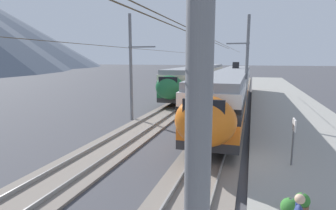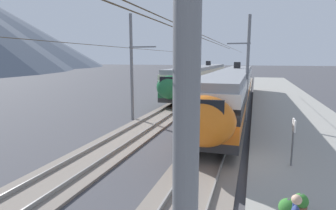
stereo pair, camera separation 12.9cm
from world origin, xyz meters
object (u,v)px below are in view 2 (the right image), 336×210
at_px(potted_plant_platform_edge, 300,203).
at_px(train_far_track, 202,77).
at_px(catenary_mast_far_side, 133,67).
at_px(platform_sign, 293,132).
at_px(potted_plant_by_shelter, 288,209).
at_px(catenary_mast_mid, 246,69).
at_px(train_near_platform, 233,87).
at_px(catenary_mast_west, 176,152).

bearing_deg(potted_plant_platform_edge, train_far_track, 15.61).
distance_m(catenary_mast_far_side, platform_sign, 13.53).
bearing_deg(potted_plant_by_shelter, platform_sign, -7.61).
bearing_deg(catenary_mast_mid, potted_plant_platform_edge, -170.72).
bearing_deg(potted_plant_by_shelter, train_near_platform, 9.01).
xyz_separation_m(catenary_mast_west, catenary_mast_far_side, (17.77, 8.59, 0.21)).
bearing_deg(train_near_platform, catenary_mast_far_side, 133.72).
height_order(catenary_mast_mid, catenary_mast_far_side, catenary_mast_far_side).
bearing_deg(catenary_mast_mid, train_near_platform, 13.37).
xyz_separation_m(catenary_mast_mid, potted_plant_by_shelter, (-13.65, -1.73, -3.48)).
bearing_deg(catenary_mast_mid, catenary_mast_west, 179.99).
relative_size(train_near_platform, train_far_track, 0.97).
xyz_separation_m(train_far_track, potted_plant_by_shelter, (-32.55, -8.53, -1.52)).
distance_m(catenary_mast_west, catenary_mast_mid, 19.20).
relative_size(catenary_mast_west, catenary_mast_mid, 1.00).
height_order(train_far_track, catenary_mast_west, catenary_mast_west).
height_order(catenary_mast_west, platform_sign, catenary_mast_west).
bearing_deg(potted_plant_platform_edge, catenary_mast_west, 160.81).
xyz_separation_m(platform_sign, potted_plant_platform_edge, (-4.05, 0.21, -1.17)).
height_order(catenary_mast_west, catenary_mast_far_side, catenary_mast_far_side).
bearing_deg(catenary_mast_far_side, train_near_platform, -46.28).
bearing_deg(platform_sign, potted_plant_by_shelter, 172.39).
distance_m(catenary_mast_west, potted_plant_by_shelter, 6.73).
distance_m(potted_plant_platform_edge, potted_plant_by_shelter, 0.72).
height_order(catenary_mast_far_side, potted_plant_by_shelter, catenary_mast_far_side).
relative_size(train_near_platform, catenary_mast_west, 0.82).
relative_size(train_near_platform, catenary_mast_far_side, 0.82).
height_order(train_far_track, potted_plant_platform_edge, train_far_track).
bearing_deg(platform_sign, catenary_mast_mid, 14.59).
bearing_deg(potted_plant_by_shelter, train_far_track, 14.68).
bearing_deg(catenary_mast_far_side, catenary_mast_mid, -80.51).
bearing_deg(potted_plant_platform_edge, train_near_platform, 10.51).
height_order(train_near_platform, catenary_mast_far_side, catenary_mast_far_side).
bearing_deg(platform_sign, catenary_mast_far_side, 55.31).
bearing_deg(train_near_platform, platform_sign, -165.87).
bearing_deg(catenary_mast_mid, catenary_mast_far_side, 99.49).
bearing_deg(catenary_mast_far_side, train_far_track, -5.04).
relative_size(train_far_track, catenary_mast_far_side, 0.85).
distance_m(train_near_platform, potted_plant_by_shelter, 19.47).
xyz_separation_m(catenary_mast_west, potted_plant_platform_edge, (6.14, -2.14, -3.43)).
xyz_separation_m(catenary_mast_far_side, potted_plant_by_shelter, (-12.21, -10.32, -3.59)).
height_order(train_far_track, platform_sign, train_far_track).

